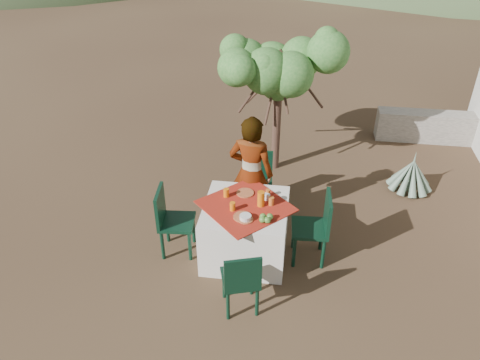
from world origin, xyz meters
name	(u,v)px	position (x,y,z in m)	size (l,w,h in m)	color
ground	(223,242)	(0.00, 0.00, 0.00)	(160.00, 160.00, 0.00)	#362318
table	(245,230)	(0.32, -0.17, 0.38)	(1.30, 1.30, 0.76)	silver
chair_far	(258,179)	(0.36, 0.87, 0.49)	(0.44, 0.44, 0.88)	black
chair_near	(241,280)	(0.40, -1.13, 0.48)	(0.50, 0.50, 0.86)	black
chair_left	(170,218)	(-0.62, -0.24, 0.52)	(0.47, 0.47, 0.93)	black
chair_right	(317,225)	(1.20, -0.13, 0.53)	(0.47, 0.47, 0.95)	black
person	(251,174)	(0.31, 0.46, 0.82)	(0.60, 0.40, 1.65)	#8C6651
shrub_tree	(283,74)	(0.59, 2.10, 1.61)	(1.74, 1.70, 2.04)	#442C22
agave	(411,175)	(2.65, 1.68, 0.25)	(0.68, 0.69, 0.73)	slate
stone_wall	(450,128)	(3.60, 3.40, 0.28)	(2.60, 0.35, 0.55)	gray
plate_far	(245,193)	(0.28, 0.08, 0.77)	(0.22, 0.22, 0.01)	brown
plate_near	(243,217)	(0.31, -0.41, 0.77)	(0.22, 0.22, 0.01)	brown
glass_far	(226,193)	(0.05, -0.01, 0.82)	(0.07, 0.07, 0.11)	orange
glass_near	(233,206)	(0.18, -0.28, 0.82)	(0.07, 0.07, 0.11)	orange
juice_pitcher	(261,199)	(0.50, -0.14, 0.86)	(0.09, 0.09, 0.19)	orange
bowl_plate	(245,219)	(0.35, -0.45, 0.77)	(0.18, 0.18, 0.01)	brown
white_bowl	(245,217)	(0.35, -0.45, 0.80)	(0.14, 0.14, 0.05)	silver
jar_left	(271,201)	(0.62, -0.11, 0.82)	(0.07, 0.07, 0.11)	#C05F22
jar_right	(268,193)	(0.57, 0.07, 0.81)	(0.06, 0.06, 0.09)	#C05F22
napkin_holder	(267,197)	(0.56, -0.02, 0.81)	(0.07, 0.04, 0.09)	silver
fruit_cluster	(266,218)	(0.59, -0.44, 0.80)	(0.16, 0.15, 0.08)	#487A2C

